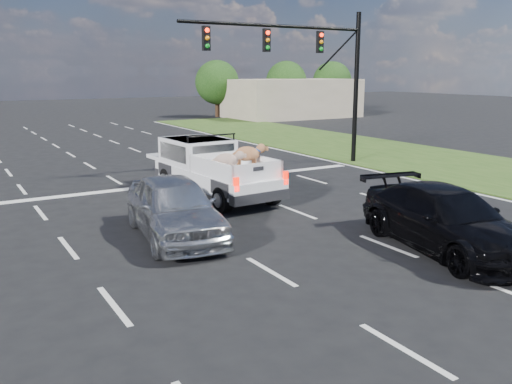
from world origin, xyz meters
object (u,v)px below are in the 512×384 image
Objects in this scene: traffic_signal at (316,62)px; black_coupe at (446,220)px; silver_sedan at (174,207)px; pickup_truck at (212,167)px.

traffic_signal is 1.72× the size of black_coupe.
silver_sedan is 0.91× the size of black_coupe.
traffic_signal is 8.23m from pickup_truck.
pickup_truck is at bearing 116.10° from black_coupe.
black_coupe is (-4.43, -11.40, -3.96)m from traffic_signal.
pickup_truck reaches higher than black_coupe.
pickup_truck is 1.22× the size of silver_sedan.
traffic_signal is at bearing 43.30° from silver_sedan.
pickup_truck is 8.68m from black_coupe.
traffic_signal reaches higher than black_coupe.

